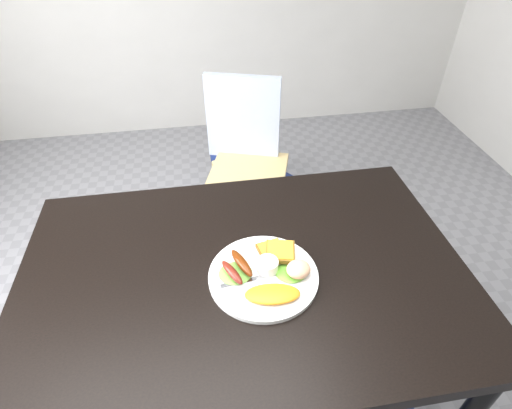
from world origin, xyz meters
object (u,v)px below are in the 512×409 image
at_px(dining_chair, 248,174).
at_px(person, 301,121).
at_px(plate, 263,276).
at_px(dining_table, 244,274).

xyz_separation_m(dining_chair, person, (0.16, -0.28, 0.41)).
bearing_deg(person, dining_chair, -69.13).
height_order(person, plate, person).
height_order(dining_chair, person, person).
distance_m(dining_chair, plate, 0.95).
distance_m(dining_chair, person, 0.52).
distance_m(dining_table, plate, 0.07).
xyz_separation_m(dining_table, plate, (0.05, -0.04, 0.03)).
bearing_deg(dining_chair, plate, -77.71).
distance_m(dining_table, dining_chair, 0.92).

